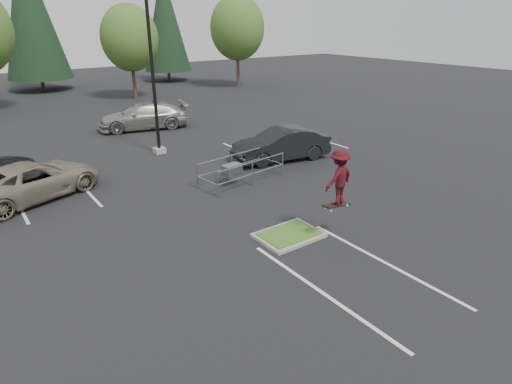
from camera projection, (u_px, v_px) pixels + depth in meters
ground at (289, 237)px, 14.92m from camera, size 120.00×120.00×0.00m
grass_median at (289, 235)px, 14.89m from camera, size 2.20×1.60×0.16m
stall_lines at (177, 192)px, 18.71m from camera, size 22.62×17.60×0.01m
light_pole at (152, 70)px, 22.48m from camera, size 0.70×0.60×10.12m
decid_c at (130, 40)px, 38.59m from camera, size 5.12×5.12×8.38m
decid_d at (237, 30)px, 45.22m from camera, size 5.76×5.76×9.43m
conif_b at (29, 10)px, 42.38m from camera, size 6.38×6.38×14.50m
conif_c at (165, 20)px, 49.59m from camera, size 5.50×5.50×12.50m
cart_corral at (234, 169)px, 19.42m from camera, size 4.25×2.03×1.16m
skateboarder at (339, 178)px, 13.97m from camera, size 1.31×0.88×2.05m
car_l_tan at (32, 181)px, 17.86m from camera, size 6.13×4.35×1.55m
car_r_charc at (281, 144)px, 22.71m from camera, size 5.46×2.77×1.72m
car_far_silver at (145, 116)px, 29.27m from camera, size 6.42×3.88×1.74m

